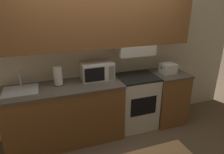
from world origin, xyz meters
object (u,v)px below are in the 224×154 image
at_px(microwave, 97,71).
at_px(paper_towel_roll, 58,76).
at_px(stove_range, 136,101).
at_px(sink_basin, 20,91).
at_px(toaster, 168,68).

relative_size(microwave, paper_towel_roll, 1.79).
relative_size(stove_range, paper_towel_roll, 3.38).
relative_size(sink_basin, paper_towel_roll, 1.68).
bearing_deg(paper_towel_roll, stove_range, -2.65).
bearing_deg(microwave, stove_range, -9.21).
height_order(toaster, paper_towel_roll, paper_towel_roll).
relative_size(stove_range, microwave, 1.89).
relative_size(toaster, paper_towel_roll, 0.96).
height_order(stove_range, toaster, toaster).
bearing_deg(microwave, toaster, -6.27).
distance_m(stove_range, microwave, 0.88).
relative_size(microwave, toaster, 1.87).
xyz_separation_m(stove_range, sink_basin, (-1.75, -0.02, 0.48)).
bearing_deg(paper_towel_roll, sink_basin, -171.59).
xyz_separation_m(stove_range, toaster, (0.56, -0.03, 0.54)).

